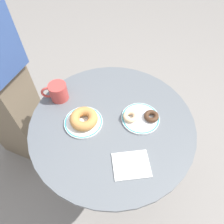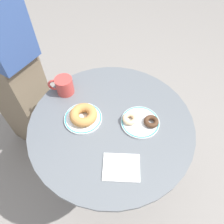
{
  "view_description": "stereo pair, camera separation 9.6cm",
  "coord_description": "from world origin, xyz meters",
  "px_view_note": "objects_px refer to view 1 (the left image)",
  "views": [
    {
      "loc": [
        -0.02,
        -0.55,
        1.55
      ],
      "look_at": [
        0.0,
        0.03,
        0.78
      ],
      "focal_mm": 33.41,
      "sensor_mm": 36.0,
      "label": 1
    },
    {
      "loc": [
        0.08,
        -0.55,
        1.55
      ],
      "look_at": [
        0.0,
        0.03,
        0.78
      ],
      "focal_mm": 33.41,
      "sensor_mm": 36.0,
      "label": 2
    }
  ],
  "objects_px": {
    "paper_napkin": "(131,165)",
    "coffee_mug": "(58,92)",
    "plate_left": "(83,123)",
    "cafe_table": "(112,145)",
    "donut_old_fashioned": "(84,118)",
    "donut_glazed": "(130,116)",
    "donut_chocolate": "(151,116)",
    "plate_right": "(140,118)"
  },
  "relations": [
    {
      "from": "cafe_table",
      "to": "donut_chocolate",
      "type": "xyz_separation_m",
      "value": [
        0.18,
        0.01,
        0.25
      ]
    },
    {
      "from": "donut_old_fashioned",
      "to": "donut_chocolate",
      "type": "relative_size",
      "value": 1.85
    },
    {
      "from": "donut_chocolate",
      "to": "coffee_mug",
      "type": "height_order",
      "value": "coffee_mug"
    },
    {
      "from": "donut_old_fashioned",
      "to": "donut_glazed",
      "type": "xyz_separation_m",
      "value": [
        0.21,
        0.01,
        -0.01
      ]
    },
    {
      "from": "plate_left",
      "to": "donut_glazed",
      "type": "height_order",
      "value": "donut_glazed"
    },
    {
      "from": "cafe_table",
      "to": "donut_old_fashioned",
      "type": "height_order",
      "value": "donut_old_fashioned"
    },
    {
      "from": "plate_right",
      "to": "coffee_mug",
      "type": "xyz_separation_m",
      "value": [
        -0.4,
        0.15,
        0.04
      ]
    },
    {
      "from": "donut_glazed",
      "to": "coffee_mug",
      "type": "bearing_deg",
      "value": 157.2
    },
    {
      "from": "donut_old_fashioned",
      "to": "donut_glazed",
      "type": "distance_m",
      "value": 0.22
    },
    {
      "from": "plate_left",
      "to": "donut_glazed",
      "type": "bearing_deg",
      "value": 4.57
    },
    {
      "from": "donut_old_fashioned",
      "to": "donut_glazed",
      "type": "relative_size",
      "value": 1.85
    },
    {
      "from": "cafe_table",
      "to": "paper_napkin",
      "type": "height_order",
      "value": "paper_napkin"
    },
    {
      "from": "donut_old_fashioned",
      "to": "donut_chocolate",
      "type": "height_order",
      "value": "donut_old_fashioned"
    },
    {
      "from": "paper_napkin",
      "to": "coffee_mug",
      "type": "distance_m",
      "value": 0.51
    },
    {
      "from": "donut_chocolate",
      "to": "plate_right",
      "type": "bearing_deg",
      "value": 177.16
    },
    {
      "from": "plate_right",
      "to": "donut_glazed",
      "type": "height_order",
      "value": "donut_glazed"
    },
    {
      "from": "plate_left",
      "to": "plate_right",
      "type": "height_order",
      "value": "same"
    },
    {
      "from": "donut_chocolate",
      "to": "donut_old_fashioned",
      "type": "bearing_deg",
      "value": -178.25
    },
    {
      "from": "cafe_table",
      "to": "donut_glazed",
      "type": "bearing_deg",
      "value": 8.66
    },
    {
      "from": "donut_old_fashioned",
      "to": "donut_chocolate",
      "type": "distance_m",
      "value": 0.31
    },
    {
      "from": "cafe_table",
      "to": "coffee_mug",
      "type": "bearing_deg",
      "value": 148.86
    },
    {
      "from": "donut_old_fashioned",
      "to": "donut_glazed",
      "type": "bearing_deg",
      "value": 3.26
    },
    {
      "from": "donut_glazed",
      "to": "plate_right",
      "type": "bearing_deg",
      "value": -0.25
    },
    {
      "from": "donut_glazed",
      "to": "coffee_mug",
      "type": "distance_m",
      "value": 0.38
    },
    {
      "from": "paper_napkin",
      "to": "donut_chocolate",
      "type": "bearing_deg",
      "value": 63.44
    },
    {
      "from": "cafe_table",
      "to": "coffee_mug",
      "type": "distance_m",
      "value": 0.42
    },
    {
      "from": "cafe_table",
      "to": "plate_right",
      "type": "xyz_separation_m",
      "value": [
        0.13,
        0.01,
        0.24
      ]
    },
    {
      "from": "cafe_table",
      "to": "plate_left",
      "type": "bearing_deg",
      "value": -178.05
    },
    {
      "from": "plate_right",
      "to": "donut_old_fashioned",
      "type": "bearing_deg",
      "value": -177.4
    },
    {
      "from": "cafe_table",
      "to": "coffee_mug",
      "type": "xyz_separation_m",
      "value": [
        -0.26,
        0.16,
        0.28
      ]
    },
    {
      "from": "plate_left",
      "to": "donut_chocolate",
      "type": "xyz_separation_m",
      "value": [
        0.32,
        0.01,
        0.02
      ]
    },
    {
      "from": "plate_left",
      "to": "paper_napkin",
      "type": "distance_m",
      "value": 0.29
    },
    {
      "from": "donut_old_fashioned",
      "to": "coffee_mug",
      "type": "distance_m",
      "value": 0.21
    },
    {
      "from": "cafe_table",
      "to": "donut_chocolate",
      "type": "height_order",
      "value": "donut_chocolate"
    },
    {
      "from": "donut_glazed",
      "to": "paper_napkin",
      "type": "distance_m",
      "value": 0.23
    },
    {
      "from": "plate_left",
      "to": "donut_glazed",
      "type": "xyz_separation_m",
      "value": [
        0.22,
        0.02,
        0.02
      ]
    },
    {
      "from": "plate_left",
      "to": "coffee_mug",
      "type": "relative_size",
      "value": 1.38
    },
    {
      "from": "donut_chocolate",
      "to": "cafe_table",
      "type": "bearing_deg",
      "value": -176.79
    },
    {
      "from": "donut_old_fashioned",
      "to": "donut_chocolate",
      "type": "bearing_deg",
      "value": 1.75
    },
    {
      "from": "donut_old_fashioned",
      "to": "paper_napkin",
      "type": "distance_m",
      "value": 0.3
    },
    {
      "from": "cafe_table",
      "to": "plate_left",
      "type": "relative_size",
      "value": 4.34
    },
    {
      "from": "plate_right",
      "to": "donut_chocolate",
      "type": "height_order",
      "value": "donut_chocolate"
    }
  ]
}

